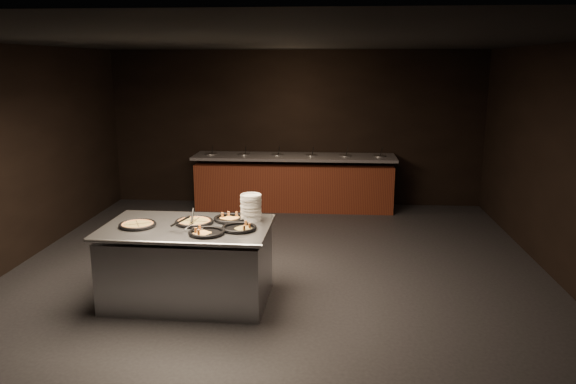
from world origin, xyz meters
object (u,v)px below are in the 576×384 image
object	(u,v)px
serving_counter	(188,265)
plate_stack	(251,208)
pan_cheese_whole	(194,222)
pan_veggie_whole	(137,225)

from	to	relation	value
serving_counter	plate_stack	world-z (taller)	plate_stack
plate_stack	pan_cheese_whole	xyz separation A→B (m)	(-0.63, -0.18, -0.13)
plate_stack	pan_veggie_whole	bearing A→B (deg)	-164.44
pan_cheese_whole	pan_veggie_whole	bearing A→B (deg)	-164.59
plate_stack	serving_counter	bearing A→B (deg)	-159.00
serving_counter	pan_cheese_whole	xyz separation A→B (m)	(0.06, 0.09, 0.48)
pan_veggie_whole	pan_cheese_whole	world-z (taller)	same
serving_counter	pan_cheese_whole	bearing A→B (deg)	55.59
serving_counter	pan_veggie_whole	bearing A→B (deg)	-170.43
plate_stack	pan_veggie_whole	size ratio (longest dim) A/B	0.74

